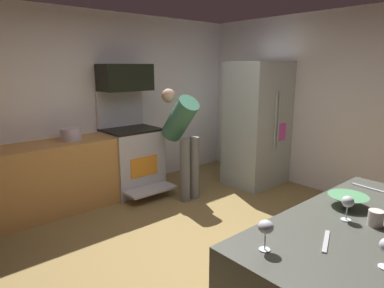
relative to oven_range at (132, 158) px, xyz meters
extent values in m
cube|color=olive|center=(-0.35, -1.97, -0.52)|extent=(5.20, 4.80, 0.02)
cube|color=silver|center=(-0.35, 0.37, 0.79)|extent=(5.20, 0.12, 2.60)
cube|color=silver|center=(2.19, -1.97, 0.79)|extent=(0.12, 4.80, 2.60)
cube|color=#BF8544|center=(-1.25, 0.01, -0.06)|extent=(2.40, 0.60, 0.90)
cube|color=#BEBBC1|center=(0.00, -0.01, -0.05)|extent=(0.76, 0.64, 0.92)
cube|color=black|center=(0.00, -0.01, 0.43)|extent=(0.76, 0.64, 0.03)
cube|color=#BEBBC1|center=(0.00, 0.28, 0.71)|extent=(0.76, 0.06, 0.54)
cube|color=orange|center=(0.00, -0.33, -0.06)|extent=(0.44, 0.01, 0.28)
cube|color=#BEBBC1|center=(0.00, -0.48, -0.37)|extent=(0.72, 0.31, 0.03)
cube|color=black|center=(0.00, 0.09, 1.17)|extent=(0.74, 0.38, 0.38)
cube|color=#ADB9B5|center=(1.68, -0.98, 0.45)|extent=(0.89, 0.70, 1.91)
cylinder|color=#ADB9B5|center=(1.64, -1.35, 0.54)|extent=(0.02, 0.02, 0.86)
cylinder|color=#ADB9B5|center=(1.72, -1.35, 0.54)|extent=(0.02, 0.02, 0.86)
cube|color=#E54BC6|center=(1.84, -1.34, 0.35)|extent=(0.20, 0.01, 0.26)
cylinder|color=slate|center=(0.33, -0.84, -0.07)|extent=(0.14, 0.14, 0.89)
cylinder|color=slate|center=(0.50, -0.84, -0.07)|extent=(0.14, 0.14, 0.89)
cylinder|color=#3E7A5D|center=(0.41, -0.63, 0.62)|extent=(0.30, 0.64, 0.68)
sphere|color=tan|center=(0.41, -0.38, 0.92)|extent=(0.20, 0.20, 0.20)
cube|color=#4A4C43|center=(-0.49, -3.47, -0.06)|extent=(1.77, 0.80, 0.90)
cone|color=#519560|center=(-0.29, -3.30, 0.43)|extent=(0.26, 0.26, 0.08)
cylinder|color=silver|center=(-1.18, -3.28, 0.40)|extent=(0.06, 0.06, 0.01)
cylinder|color=silver|center=(-1.18, -3.28, 0.44)|extent=(0.01, 0.01, 0.09)
ellipsoid|color=silver|center=(-1.18, -3.28, 0.52)|extent=(0.08, 0.08, 0.07)
cylinder|color=silver|center=(-0.51, -3.40, 0.40)|extent=(0.06, 0.06, 0.01)
cylinder|color=silver|center=(-0.51, -3.40, 0.44)|extent=(0.01, 0.01, 0.08)
ellipsoid|color=silver|center=(-0.51, -3.40, 0.52)|extent=(0.08, 0.08, 0.07)
cylinder|color=silver|center=(-0.45, -3.54, 0.44)|extent=(0.09, 0.09, 0.10)
cube|color=#B7BABF|center=(-0.86, -3.45, 0.40)|extent=(0.25, 0.12, 0.01)
cube|color=#B7BABF|center=(0.18, -3.28, 0.40)|extent=(0.05, 0.30, 0.01)
cylinder|color=#BEB1C6|center=(-0.88, 0.01, 0.47)|extent=(0.26, 0.26, 0.16)
camera|label=1|loc=(-2.50, -4.22, 1.32)|focal=31.42mm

